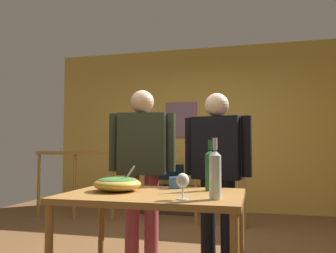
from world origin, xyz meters
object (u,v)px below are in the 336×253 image
Objects in this scene: wine_glass at (183,181)px; wine_bottle_clear at (215,174)px; serving_table at (154,204)px; person_standing_left at (142,159)px; person_standing_right at (217,164)px; framed_picture at (181,120)px; flat_screen_tv at (170,173)px; tv_console at (170,199)px; mug_blue at (175,183)px; wine_bottle_green at (210,169)px; salad_bowl at (117,183)px; stair_railing at (166,176)px.

wine_bottle_clear is at bearing 16.12° from wine_glass.
person_standing_left reaches higher than serving_table.
framed_picture is at bearing -61.12° from person_standing_right.
person_standing_left is (0.19, -2.68, -0.58)m from framed_picture.
flat_screen_tv is at bearing -56.23° from person_standing_right.
serving_table is 0.90m from person_standing_left.
wine_glass reaches higher than tv_console.
framed_picture is 0.38× the size of person_standing_left.
mug_blue is 0.59m from person_standing_right.
wine_glass is 0.10× the size of person_standing_right.
framed_picture is at bearing 66.90° from tv_console.
flat_screen_tv is 0.29× the size of person_standing_left.
wine_bottle_green is at bearing 130.49° from person_standing_left.
person_standing_left reaches higher than wine_glass.
wine_bottle_green is (0.90, -3.25, -0.63)m from framed_picture.
salad_bowl is at bearing 85.00° from person_standing_left.
serving_table is (0.54, -3.46, -0.86)m from framed_picture.
mug_blue is (-0.17, 0.53, -0.06)m from wine_glass.
person_standing_left is (0.18, -1.60, 0.29)m from stair_railing.
flat_screen_tv is 2.40m from person_standing_left.
flat_screen_tv is at bearing 108.32° from wine_bottle_clear.
salad_bowl is 0.21× the size of person_standing_left.
stair_railing is at bearing 102.60° from serving_table.
person_standing_left is (-0.07, 0.76, 0.15)m from salad_bowl.
wine_bottle_green is at bearing 101.49° from wine_bottle_clear.
salad_bowl is 0.76m from wine_bottle_clear.
flat_screen_tv is 3.21m from serving_table.
mug_blue is (0.36, 0.25, -0.01)m from salad_bowl.
mug_blue is (0.75, -2.87, 0.15)m from flat_screen_tv.
person_standing_right reaches higher than mug_blue.
wine_bottle_green is 0.24× the size of person_standing_right.
wine_bottle_green reaches higher than serving_table.
serving_table is 0.40m from wine_glass.
salad_bowl is (0.39, -3.12, 0.16)m from flat_screen_tv.
mug_blue is (-0.27, 0.06, -0.11)m from wine_bottle_green.
wine_bottle_clear is at bearing -69.34° from stair_railing.
flat_screen_tv is at bearing -90.00° from tv_console.
stair_railing reaches higher than serving_table.
mug_blue is at bearing -75.34° from flat_screen_tv.
mug_blue is at bearing 127.01° from wine_bottle_clear.
person_standing_right is (1.02, -2.39, 0.69)m from tv_console.
stair_railing is 1.63m from person_standing_left.
tv_console is at bearing 105.02° from wine_glass.
wine_bottle_green is 2.99× the size of mug_blue.
stair_railing is 2.20m from mug_blue.
wine_bottle_green reaches higher than wine_glass.
wine_bottle_clear reaches higher than wine_bottle_green.
tv_console is 3.61m from wine_bottle_clear.
wine_glass is at bearing 95.07° from person_standing_right.
serving_table is 7.63× the size of wine_glass.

